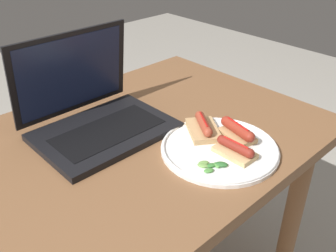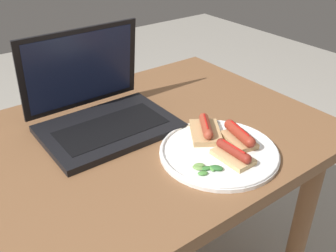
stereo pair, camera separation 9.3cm
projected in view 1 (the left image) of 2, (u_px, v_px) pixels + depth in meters
name	position (u px, v px, depth m)	size (l,w,h in m)	color
desk	(123.00, 176.00, 1.02)	(1.13, 0.74, 0.71)	brown
laptop	(97.00, 114.00, 1.01)	(0.35, 0.28, 0.25)	black
plate	(220.00, 148.00, 0.94)	(0.30, 0.30, 0.02)	white
sausage_toast_left	(237.00, 131.00, 0.97)	(0.08, 0.12, 0.04)	tan
sausage_toast_middle	(203.00, 127.00, 0.99)	(0.13, 0.14, 0.04)	tan
sausage_toast_right	(235.00, 149.00, 0.90)	(0.06, 0.11, 0.04)	tan
salad_pile	(212.00, 165.00, 0.87)	(0.07, 0.06, 0.01)	#4C8E3D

